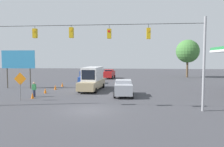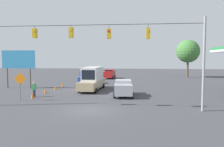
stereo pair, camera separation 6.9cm
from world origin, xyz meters
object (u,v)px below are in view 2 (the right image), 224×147
object	(u,v)px
traffic_cone_nearest	(32,95)
work_zone_sign	(20,81)
traffic_cone_third	(55,87)
traffic_cone_fourth	(62,84)
pickup_truck_blue_withflow_far	(87,77)
roadside_billboard	(18,61)
overhead_signal_span	(90,51)
sedan_silver_crossing_near	(123,88)
sedan_red_withflow_deep	(109,74)
pedestrian	(34,90)
traffic_cone_second	(45,91)
tree_horizon_left	(188,51)
box_truck_tan_withflow_mid	(92,79)

from	to	relation	value
traffic_cone_nearest	work_zone_sign	world-z (taller)	work_zone_sign
traffic_cone_third	traffic_cone_fourth	bearing A→B (deg)	-87.96
pickup_truck_blue_withflow_far	roadside_billboard	bearing A→B (deg)	41.41
overhead_signal_span	traffic_cone_third	bearing A→B (deg)	-55.55
overhead_signal_span	sedan_silver_crossing_near	distance (m)	7.82
roadside_billboard	sedan_red_withflow_deep	bearing A→B (deg)	-124.52
pickup_truck_blue_withflow_far	traffic_cone_third	xyz separation A→B (m)	(2.58, 7.98, -0.65)
sedan_silver_crossing_near	traffic_cone_fourth	size ratio (longest dim) A/B	6.99
work_zone_sign	pedestrian	size ratio (longest dim) A/B	1.73
overhead_signal_span	work_zone_sign	size ratio (longest dim) A/B	6.54
traffic_cone_nearest	sedan_red_withflow_deep	bearing A→B (deg)	-103.06
traffic_cone_second	traffic_cone_third	world-z (taller)	same
traffic_cone_second	pickup_truck_blue_withflow_far	bearing A→B (deg)	-103.58
traffic_cone_third	tree_horizon_left	xyz separation A→B (m)	(-22.12, -21.28, 5.41)
box_truck_tan_withflow_mid	roadside_billboard	size ratio (longest dim) A/B	1.38
sedan_red_withflow_deep	pedestrian	xyz separation A→B (m)	(5.62, 22.27, -0.16)
pedestrian	sedan_silver_crossing_near	bearing A→B (deg)	-169.92
sedan_red_withflow_deep	traffic_cone_fourth	bearing A→B (deg)	68.03
traffic_cone_nearest	work_zone_sign	distance (m)	2.17
tree_horizon_left	traffic_cone_second	bearing A→B (deg)	47.65
traffic_cone_fourth	tree_horizon_left	xyz separation A→B (m)	(-22.24, -18.13, 5.41)
overhead_signal_span	pedestrian	bearing A→B (deg)	-32.37
traffic_cone_second	work_zone_sign	bearing A→B (deg)	83.31
traffic_cone_third	pedestrian	xyz separation A→B (m)	(0.28, 5.60, 0.49)
tree_horizon_left	box_truck_tan_withflow_mid	bearing A→B (deg)	50.79
sedan_silver_crossing_near	tree_horizon_left	distance (m)	28.59
sedan_red_withflow_deep	tree_horizon_left	size ratio (longest dim) A/B	0.51
sedan_red_withflow_deep	sedan_silver_crossing_near	bearing A→B (deg)	101.22
box_truck_tan_withflow_mid	pedestrian	world-z (taller)	box_truck_tan_withflow_mid
pedestrian	work_zone_sign	bearing A→B (deg)	80.54
traffic_cone_nearest	pedestrian	xyz separation A→B (m)	(0.24, -0.91, 0.49)
sedan_red_withflow_deep	roadside_billboard	bearing A→B (deg)	55.48
work_zone_sign	tree_horizon_left	xyz separation A→B (m)	(-22.77, -29.06, 3.75)
traffic_cone_third	tree_horizon_left	distance (m)	31.17
sedan_silver_crossing_near	traffic_cone_second	bearing A→B (deg)	-4.74
box_truck_tan_withflow_mid	traffic_cone_third	bearing A→B (deg)	3.84
traffic_cone_second	tree_horizon_left	size ratio (longest dim) A/B	0.08
box_truck_tan_withflow_mid	pedestrian	bearing A→B (deg)	48.17
sedan_silver_crossing_near	traffic_cone_second	world-z (taller)	sedan_silver_crossing_near
traffic_cone_third	work_zone_sign	distance (m)	7.98
box_truck_tan_withflow_mid	work_zone_sign	xyz separation A→B (m)	(5.68, 8.12, 0.49)
work_zone_sign	tree_horizon_left	size ratio (longest dim) A/B	0.34
traffic_cone_second	overhead_signal_span	bearing A→B (deg)	134.88
traffic_cone_nearest	roadside_billboard	world-z (taller)	roadside_billboard
overhead_signal_span	traffic_cone_third	distance (m)	13.19
traffic_cone_nearest	traffic_cone_second	distance (m)	3.42
sedan_silver_crossing_near	work_zone_sign	bearing A→B (deg)	21.20
sedan_silver_crossing_near	pedestrian	bearing A→B (deg)	10.08
roadside_billboard	overhead_signal_span	bearing A→B (deg)	138.93
overhead_signal_span	sedan_silver_crossing_near	bearing A→B (deg)	-110.74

